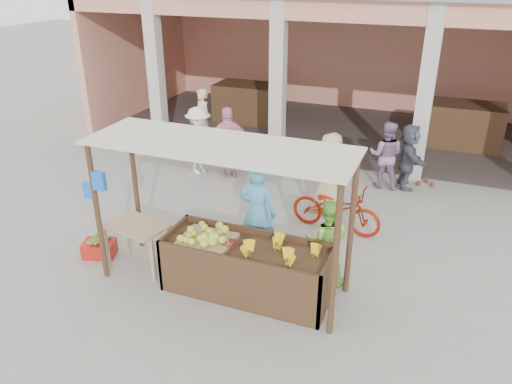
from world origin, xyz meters
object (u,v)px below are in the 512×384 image
at_px(side_table, 137,232).
at_px(vendor_green, 327,240).
at_px(fruit_stall, 247,270).
at_px(vendor_blue, 258,210).
at_px(motorcycle, 336,208).
at_px(red_crate, 99,249).

bearing_deg(side_table, vendor_green, 26.15).
xyz_separation_m(fruit_stall, vendor_blue, (-0.20, 0.96, 0.56)).
height_order(vendor_blue, motorcycle, vendor_blue).
bearing_deg(vendor_green, motorcycle, -91.40).
bearing_deg(side_table, fruit_stall, 12.10).
distance_m(fruit_stall, vendor_blue, 1.13).
height_order(red_crate, motorcycle, motorcycle).
relative_size(fruit_stall, vendor_green, 1.70).
relative_size(red_crate, vendor_green, 0.35).
distance_m(side_table, red_crate, 1.01).
distance_m(fruit_stall, motorcycle, 2.61).
xyz_separation_m(vendor_green, motorcycle, (-0.24, 1.72, -0.28)).
height_order(vendor_blue, vendor_green, vendor_blue).
bearing_deg(motorcycle, red_crate, 129.83).
bearing_deg(vendor_blue, red_crate, 22.04).
bearing_deg(red_crate, vendor_blue, 1.73).
distance_m(red_crate, motorcycle, 4.42).
bearing_deg(vendor_green, fruit_stall, 26.04).
height_order(fruit_stall, vendor_green, vendor_green).
relative_size(fruit_stall, side_table, 2.33).
relative_size(red_crate, vendor_blue, 0.28).
relative_size(fruit_stall, red_crate, 4.84).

